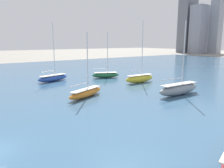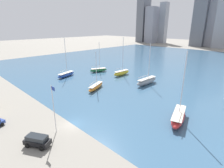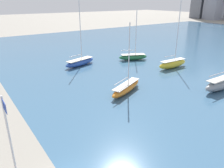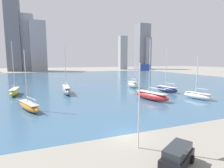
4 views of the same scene
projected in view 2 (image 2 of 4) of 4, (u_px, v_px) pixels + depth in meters
name	position (u px, v px, depth m)	size (l,w,h in m)	color
ground_plane	(73.00, 124.00, 35.59)	(500.00, 500.00, 0.00)	gray
harbor_water	(198.00, 68.00, 83.03)	(180.00, 140.00, 0.00)	#385B7A
flag_pole	(54.00, 107.00, 31.58)	(1.24, 0.14, 9.33)	silver
sailboat_orange	(96.00, 86.00, 55.31)	(5.18, 8.98, 11.74)	orange
sailboat_green	(98.00, 70.00, 76.21)	(5.18, 7.90, 12.73)	#236B3D
sailboat_gray	(147.00, 81.00, 59.71)	(2.34, 10.60, 13.81)	gray
sailboat_red	(178.00, 116.00, 36.60)	(5.30, 10.35, 14.60)	#B72828
sailboat_yellow	(122.00, 73.00, 70.72)	(2.12, 8.59, 14.94)	yellow
sailboat_blue	(66.00, 74.00, 68.92)	(4.71, 9.17, 14.97)	#284CA8
parked_suv_black	(37.00, 140.00, 28.95)	(4.66, 3.70, 1.94)	black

